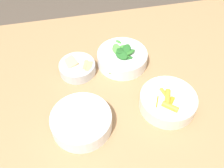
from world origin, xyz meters
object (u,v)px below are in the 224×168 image
object	(u,v)px
bowl_greens	(122,57)
bowl_cookies	(77,67)
bowl_beans_hotdog	(82,121)
bowl_carrots	(168,101)

from	to	relation	value
bowl_greens	bowl_cookies	xyz separation A→B (m)	(0.18, 0.01, -0.01)
bowl_greens	bowl_beans_hotdog	xyz separation A→B (m)	(0.19, 0.25, -0.00)
bowl_greens	bowl_cookies	world-z (taller)	bowl_greens
bowl_cookies	bowl_greens	bearing A→B (deg)	-177.18
bowl_carrots	bowl_cookies	world-z (taller)	bowl_carrots
bowl_beans_hotdog	bowl_cookies	distance (m)	0.24
bowl_cookies	bowl_carrots	bearing A→B (deg)	139.74
bowl_beans_hotdog	bowl_carrots	bearing A→B (deg)	-177.14
bowl_carrots	bowl_beans_hotdog	distance (m)	0.29
bowl_beans_hotdog	bowl_cookies	size ratio (longest dim) A/B	1.40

